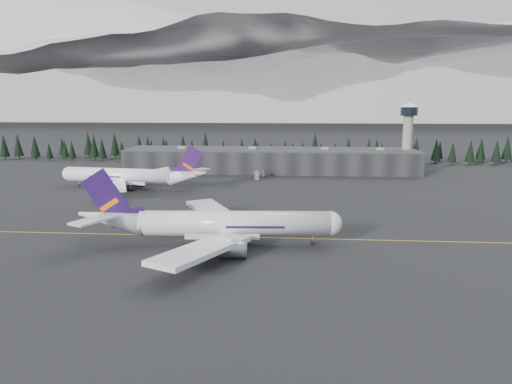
# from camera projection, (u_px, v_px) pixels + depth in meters

# --- Properties ---
(ground) EXTENTS (1400.00, 1400.00, 0.00)m
(ground) POSITION_uv_depth(u_px,v_px,m) (251.00, 235.00, 133.88)
(ground) COLOR black
(ground) RESTS_ON ground
(taxiline) EXTENTS (400.00, 0.40, 0.02)m
(taxiline) POSITION_uv_depth(u_px,v_px,m) (250.00, 237.00, 131.92)
(taxiline) COLOR gold
(taxiline) RESTS_ON ground
(terminal) EXTENTS (160.00, 30.00, 12.60)m
(terminal) POSITION_uv_depth(u_px,v_px,m) (270.00, 160.00, 254.87)
(terminal) COLOR black
(terminal) RESTS_ON ground
(control_tower) EXTENTS (10.00, 10.00, 37.70)m
(control_tower) POSITION_uv_depth(u_px,v_px,m) (408.00, 130.00, 248.83)
(control_tower) COLOR gray
(control_tower) RESTS_ON ground
(treeline) EXTENTS (360.00, 20.00, 15.00)m
(treeline) POSITION_uv_depth(u_px,v_px,m) (273.00, 151.00, 290.81)
(treeline) COLOR black
(treeline) RESTS_ON ground
(mountain_ridge) EXTENTS (4400.00, 900.00, 420.00)m
(mountain_ridge) POSITION_uv_depth(u_px,v_px,m) (287.00, 117.00, 1111.65)
(mountain_ridge) COLOR white
(mountain_ridge) RESTS_ON ground
(jet_main) EXTENTS (72.19, 66.49, 21.22)m
(jet_main) POSITION_uv_depth(u_px,v_px,m) (212.00, 224.00, 123.97)
(jet_main) COLOR silver
(jet_main) RESTS_ON ground
(jet_parked) EXTENTS (69.25, 63.61, 20.39)m
(jet_parked) POSITION_uv_depth(u_px,v_px,m) (132.00, 176.00, 203.88)
(jet_parked) COLOR white
(jet_parked) RESTS_ON ground
(gse_vehicle_a) EXTENTS (2.42, 5.21, 1.45)m
(gse_vehicle_a) POSITION_uv_depth(u_px,v_px,m) (257.00, 179.00, 225.62)
(gse_vehicle_a) COLOR silver
(gse_vehicle_a) RESTS_ON ground
(gse_vehicle_b) EXTENTS (4.01, 2.47, 1.28)m
(gse_vehicle_b) POSITION_uv_depth(u_px,v_px,m) (263.00, 176.00, 235.41)
(gse_vehicle_b) COLOR silver
(gse_vehicle_b) RESTS_ON ground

